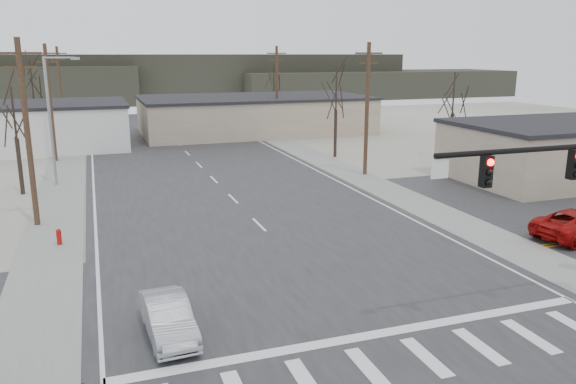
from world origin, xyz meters
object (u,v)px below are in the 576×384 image
at_px(car_far_a, 199,123).
at_px(car_far_b, 164,128).
at_px(sedan_crossing, 168,317).
at_px(fire_hydrant, 59,237).

relative_size(car_far_a, car_far_b, 1.37).
distance_m(car_far_a, car_far_b, 5.62).
relative_size(sedan_crossing, car_far_b, 1.11).
height_order(sedan_crossing, car_far_a, car_far_a).
distance_m(fire_hydrant, sedan_crossing, 11.66).
bearing_deg(sedan_crossing, fire_hydrant, 105.94).
xyz_separation_m(sedan_crossing, car_far_b, (5.97, 49.71, -0.05)).
height_order(sedan_crossing, car_far_b, sedan_crossing).
relative_size(sedan_crossing, car_far_a, 0.81).
bearing_deg(car_far_a, car_far_b, 34.42).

